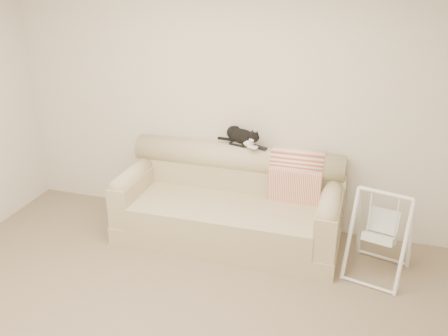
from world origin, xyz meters
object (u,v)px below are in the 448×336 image
baby_swing (381,233)px  remote_b (259,147)px  remote_a (238,144)px  tuxedo_cat (242,136)px  sofa (230,204)px

baby_swing → remote_b: bearing=158.7°
remote_a → tuxedo_cat: tuxedo_cat is taller
remote_a → remote_b: bearing=-3.1°
tuxedo_cat → baby_swing: 1.61m
sofa → remote_a: 0.61m
tuxedo_cat → baby_swing: bearing=-19.9°
remote_b → remote_a: bearing=176.9°
sofa → remote_b: 0.64m
remote_b → baby_swing: (1.22, -0.48, -0.50)m
tuxedo_cat → baby_swing: size_ratio=0.58×
remote_b → baby_swing: bearing=-21.3°
remote_b → baby_swing: 1.41m
sofa → tuxedo_cat: (0.05, 0.26, 0.64)m
tuxedo_cat → remote_b: bearing=-10.0°
tuxedo_cat → baby_swing: tuxedo_cat is taller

